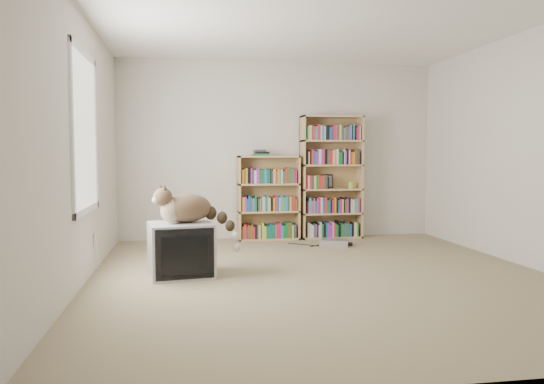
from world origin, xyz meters
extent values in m
cube|color=gray|center=(0.00, 0.00, 0.00)|extent=(4.50, 5.00, 0.01)
cube|color=beige|center=(0.00, 2.50, 1.25)|extent=(4.50, 0.02, 2.50)
cube|color=beige|center=(0.00, -2.50, 1.25)|extent=(4.50, 0.02, 2.50)
cube|color=beige|center=(-2.25, 0.00, 1.25)|extent=(0.02, 5.00, 2.50)
cube|color=beige|center=(2.25, 0.00, 1.25)|extent=(0.02, 5.00, 2.50)
cube|color=white|center=(0.00, 0.00, 2.50)|extent=(4.50, 5.00, 0.02)
cube|color=white|center=(-2.24, 0.20, 1.40)|extent=(0.02, 1.22, 1.52)
cube|color=#ACACAF|center=(-1.37, 0.25, 0.26)|extent=(0.68, 0.63, 0.52)
cube|color=black|center=(-1.33, 0.00, 0.26)|extent=(0.55, 0.11, 0.48)
cube|color=black|center=(-1.33, -0.02, 0.25)|extent=(0.44, 0.08, 0.37)
cube|color=black|center=(-1.39, 0.37, 0.25)|extent=(0.40, 0.35, 0.31)
ellipsoid|color=#352015|center=(-1.31, 0.30, 0.66)|extent=(0.61, 0.53, 0.29)
ellipsoid|color=#352015|center=(-1.19, 0.36, 0.65)|extent=(0.32, 0.33, 0.21)
ellipsoid|color=tan|center=(-1.46, 0.21, 0.65)|extent=(0.27, 0.27, 0.24)
ellipsoid|color=#352015|center=(-1.54, 0.18, 0.79)|extent=(0.24, 0.24, 0.17)
sphere|color=beige|center=(-1.60, 0.15, 0.76)|extent=(0.10, 0.10, 0.07)
cone|color=black|center=(-1.52, 0.15, 0.87)|extent=(0.10, 0.10, 0.09)
cone|color=black|center=(-1.56, 0.24, 0.87)|extent=(0.10, 0.10, 0.09)
cube|color=tan|center=(0.31, 2.34, 0.87)|extent=(0.03, 0.30, 1.74)
cube|color=tan|center=(1.16, 2.34, 0.87)|extent=(0.02, 0.30, 1.74)
cube|color=tan|center=(0.74, 2.48, 0.87)|extent=(0.87, 0.03, 1.74)
cube|color=tan|center=(0.74, 2.34, 1.73)|extent=(0.87, 0.30, 0.02)
cube|color=tan|center=(0.74, 2.34, 0.01)|extent=(0.87, 0.30, 0.03)
cube|color=tan|center=(0.74, 2.34, 0.36)|extent=(0.87, 0.30, 0.03)
cube|color=tan|center=(0.74, 2.34, 0.70)|extent=(0.87, 0.30, 0.02)
cube|color=tan|center=(0.74, 2.34, 1.04)|extent=(0.87, 0.30, 0.02)
cube|color=tan|center=(0.74, 2.34, 1.38)|extent=(0.87, 0.30, 0.02)
cube|color=red|center=(0.74, 2.34, 0.12)|extent=(0.79, 0.24, 0.19)
cube|color=#174F9B|center=(0.74, 2.34, 0.46)|extent=(0.79, 0.24, 0.19)
cube|color=#126830|center=(0.74, 2.34, 0.81)|extent=(0.79, 0.24, 0.19)
cube|color=#BEB79D|center=(0.74, 2.34, 1.15)|extent=(0.79, 0.24, 0.19)
cube|color=black|center=(0.74, 2.34, 1.49)|extent=(0.79, 0.24, 0.19)
cube|color=tan|center=(-0.59, 2.34, 0.59)|extent=(0.02, 0.30, 1.18)
cube|color=tan|center=(0.24, 2.34, 0.59)|extent=(0.03, 0.30, 1.18)
cube|color=tan|center=(-0.17, 2.48, 0.59)|extent=(0.86, 0.03, 1.18)
cube|color=tan|center=(-0.17, 2.34, 1.16)|extent=(0.86, 0.30, 0.02)
cube|color=tan|center=(-0.17, 2.34, 0.01)|extent=(0.86, 0.30, 0.03)
cube|color=tan|center=(-0.17, 2.34, 0.40)|extent=(0.86, 0.30, 0.03)
cube|color=tan|center=(-0.17, 2.34, 0.78)|extent=(0.86, 0.30, 0.02)
cube|color=red|center=(-0.17, 2.34, 0.12)|extent=(0.78, 0.24, 0.19)
cube|color=#174F9B|center=(-0.17, 2.34, 0.50)|extent=(0.78, 0.24, 0.19)
cube|color=#126830|center=(-0.17, 2.34, 0.89)|extent=(0.78, 0.24, 0.19)
cube|color=red|center=(-0.29, 2.33, 1.22)|extent=(0.20, 0.26, 0.08)
cylinder|color=#86C237|center=(1.02, 2.34, 0.76)|extent=(0.08, 0.08, 0.09)
cube|color=black|center=(0.71, 2.44, 0.81)|extent=(0.15, 0.05, 0.20)
cube|color=#B0B0B5|center=(0.60, 1.68, 0.04)|extent=(0.43, 0.37, 0.08)
cube|color=silver|center=(-2.24, 0.60, 0.32)|extent=(0.01, 0.08, 0.13)
camera|label=1|loc=(-1.32, -4.97, 1.19)|focal=35.00mm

